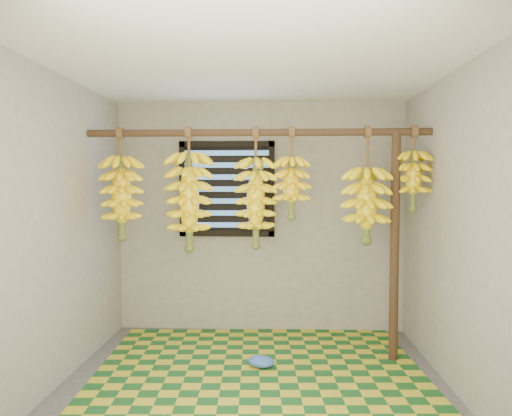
# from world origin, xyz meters

# --- Properties ---
(floor) EXTENTS (3.00, 3.00, 0.01)m
(floor) POSITION_xyz_m (0.00, 0.00, -0.01)
(floor) COLOR #474747
(floor) RESTS_ON ground
(ceiling) EXTENTS (3.00, 3.00, 0.01)m
(ceiling) POSITION_xyz_m (0.00, 0.00, 2.40)
(ceiling) COLOR silver
(ceiling) RESTS_ON wall_back
(wall_back) EXTENTS (3.00, 0.01, 2.40)m
(wall_back) POSITION_xyz_m (0.00, 1.50, 1.20)
(wall_back) COLOR gray
(wall_back) RESTS_ON floor
(wall_left) EXTENTS (0.01, 3.00, 2.40)m
(wall_left) POSITION_xyz_m (-1.50, 0.00, 1.20)
(wall_left) COLOR gray
(wall_left) RESTS_ON floor
(wall_right) EXTENTS (0.01, 3.00, 2.40)m
(wall_right) POSITION_xyz_m (1.50, 0.00, 1.20)
(wall_right) COLOR gray
(wall_right) RESTS_ON floor
(window) EXTENTS (1.00, 0.04, 1.00)m
(window) POSITION_xyz_m (-0.35, 1.48, 1.50)
(window) COLOR black
(window) RESTS_ON wall_back
(hanging_pole) EXTENTS (3.00, 0.06, 0.06)m
(hanging_pole) POSITION_xyz_m (0.00, 0.70, 2.00)
(hanging_pole) COLOR #442D1A
(hanging_pole) RESTS_ON wall_left
(support_post) EXTENTS (0.08, 0.08, 2.00)m
(support_post) POSITION_xyz_m (1.20, 0.70, 1.00)
(support_post) COLOR #442D1A
(support_post) RESTS_ON floor
(woven_mat) EXTENTS (2.80, 2.29, 0.01)m
(woven_mat) POSITION_xyz_m (0.03, 0.40, 0.01)
(woven_mat) COLOR #164C1E
(woven_mat) RESTS_ON floor
(plastic_bag) EXTENTS (0.27, 0.22, 0.09)m
(plastic_bag) POSITION_xyz_m (0.05, 0.48, 0.06)
(plastic_bag) COLOR blue
(plastic_bag) RESTS_ON woven_mat
(banana_bunch_a) EXTENTS (0.33, 0.33, 0.99)m
(banana_bunch_a) POSITION_xyz_m (-1.20, 0.70, 1.43)
(banana_bunch_a) COLOR brown
(banana_bunch_a) RESTS_ON hanging_pole
(banana_bunch_b) EXTENTS (0.39, 0.39, 1.09)m
(banana_bunch_b) POSITION_xyz_m (-0.60, 0.70, 1.39)
(banana_bunch_b) COLOR brown
(banana_bunch_b) RESTS_ON hanging_pole
(banana_bunch_c) EXTENTS (0.31, 0.31, 0.80)m
(banana_bunch_c) POSITION_xyz_m (0.30, 0.70, 1.52)
(banana_bunch_c) COLOR brown
(banana_bunch_c) RESTS_ON hanging_pole
(banana_bunch_d) EXTENTS (0.35, 0.35, 1.06)m
(banana_bunch_d) POSITION_xyz_m (-0.01, 0.70, 1.39)
(banana_bunch_d) COLOR brown
(banana_bunch_d) RESTS_ON hanging_pole
(banana_bunch_e) EXTENTS (0.39, 0.39, 1.01)m
(banana_bunch_e) POSITION_xyz_m (0.95, 0.70, 1.37)
(banana_bunch_e) COLOR brown
(banana_bunch_e) RESTS_ON hanging_pole
(banana_bunch_f) EXTENTS (0.30, 0.30, 0.73)m
(banana_bunch_f) POSITION_xyz_m (1.35, 0.70, 1.58)
(banana_bunch_f) COLOR brown
(banana_bunch_f) RESTS_ON hanging_pole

